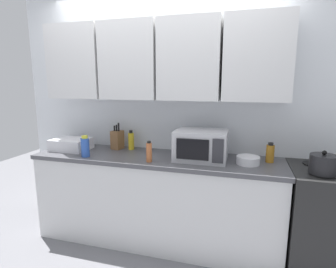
{
  "coord_description": "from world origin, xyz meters",
  "views": [
    {
      "loc": [
        0.82,
        -2.74,
        1.62
      ],
      "look_at": [
        0.11,
        -0.25,
        1.12
      ],
      "focal_mm": 28.83,
      "sensor_mm": 36.0,
      "label": 1
    }
  ],
  "objects": [
    {
      "name": "bottle_spice_jar",
      "position": [
        -0.0,
        -0.5,
        0.99
      ],
      "size": [
        0.05,
        0.05,
        0.19
      ],
      "color": "#BC6638",
      "rests_on": "counter_run"
    },
    {
      "name": "stove_range",
      "position": [
        1.61,
        -0.32,
        0.45
      ],
      "size": [
        0.76,
        0.64,
        0.91
      ],
      "color": "black",
      "rests_on": "ground_plane"
    },
    {
      "name": "kettle",
      "position": [
        1.44,
        -0.46,
        0.99
      ],
      "size": [
        0.2,
        0.2,
        0.19
      ],
      "color": "black",
      "rests_on": "stove_range"
    },
    {
      "name": "counter_run",
      "position": [
        0.0,
        -0.3,
        0.45
      ],
      "size": [
        2.44,
        0.63,
        0.9
      ],
      "color": "silver",
      "rests_on": "ground_plane"
    },
    {
      "name": "wall_back_with_cabinets",
      "position": [
        0.0,
        -0.07,
        1.58
      ],
      "size": [
        3.31,
        0.38,
        2.6
      ],
      "color": "white",
      "rests_on": "ground_plane"
    },
    {
      "name": "bottle_blue_cleaner",
      "position": [
        -0.66,
        -0.5,
        1.0
      ],
      "size": [
        0.08,
        0.08,
        0.21
      ],
      "color": "#2D56B7",
      "rests_on": "counter_run"
    },
    {
      "name": "bottle_yellow_mustard",
      "position": [
        -0.35,
        -0.11,
        1.0
      ],
      "size": [
        0.06,
        0.06,
        0.21
      ],
      "color": "gold",
      "rests_on": "counter_run"
    },
    {
      "name": "knife_block",
      "position": [
        -0.5,
        -0.13,
        1.0
      ],
      "size": [
        0.12,
        0.14,
        0.29
      ],
      "color": "brown",
      "rests_on": "counter_run"
    },
    {
      "name": "bottle_amber_vinegar",
      "position": [
        1.06,
        -0.21,
        0.98
      ],
      "size": [
        0.07,
        0.07,
        0.18
      ],
      "color": "#AD701E",
      "rests_on": "counter_run"
    },
    {
      "name": "bowl_ceramic_small",
      "position": [
        0.87,
        -0.32,
        0.94
      ],
      "size": [
        0.2,
        0.2,
        0.07
      ],
      "primitive_type": "cylinder",
      "color": "silver",
      "rests_on": "counter_run"
    },
    {
      "name": "microwave",
      "position": [
        0.45,
        -0.3,
        1.04
      ],
      "size": [
        0.48,
        0.37,
        0.28
      ],
      "color": "#B7B7BC",
      "rests_on": "counter_run"
    },
    {
      "name": "dish_rack",
      "position": [
        -0.97,
        -0.3,
        0.96
      ],
      "size": [
        0.38,
        0.3,
        0.12
      ],
      "primitive_type": "cube",
      "color": "silver",
      "rests_on": "counter_run"
    }
  ]
}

